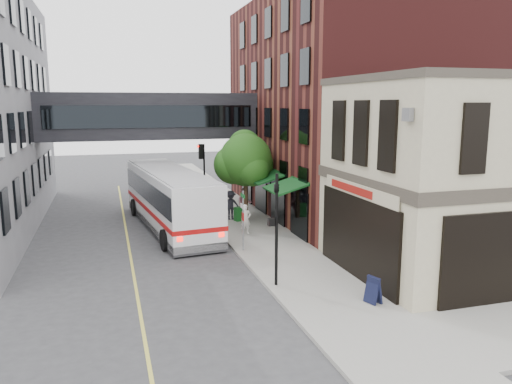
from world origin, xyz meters
TOP-DOWN VIEW (x-y plane):
  - ground at (0.00, 0.00)m, footprint 120.00×120.00m
  - sidewalk_main at (2.00, 14.00)m, footprint 4.00×60.00m
  - corner_building at (8.97, 2.00)m, footprint 10.19×8.12m
  - brick_building at (9.98, 15.00)m, footprint 13.76×18.00m
  - skyway_bridge at (-3.00, 18.00)m, footprint 14.00×3.18m
  - traffic_signal_near at (0.37, 2.00)m, footprint 0.44×0.22m
  - traffic_signal_far at (0.26, 17.00)m, footprint 0.53×0.28m
  - street_sign_pole at (0.39, 7.00)m, footprint 0.08×0.75m
  - street_tree at (2.19, 13.22)m, footprint 3.80×3.20m
  - lane_marking at (-5.00, 10.00)m, footprint 0.12×40.00m
  - bus at (-2.43, 13.29)m, footprint 4.25×12.90m
  - pedestrian_a at (1.36, 10.00)m, footprint 0.66×0.48m
  - pedestrian_b at (2.30, 13.72)m, footprint 1.00×0.81m
  - pedestrian_c at (1.41, 13.68)m, footprint 1.22×0.75m
  - newspaper_box at (1.75, 13.14)m, footprint 0.52×0.49m
  - sandwich_board at (3.18, -0.76)m, footprint 0.52×0.64m

SIDE VIEW (x-z plane):
  - ground at x=0.00m, z-range 0.00..0.00m
  - lane_marking at x=-5.00m, z-range 0.00..0.01m
  - sidewalk_main at x=2.00m, z-range 0.00..0.15m
  - newspaper_box at x=1.75m, z-range 0.15..1.01m
  - sandwich_board at x=3.18m, z-range 0.15..1.15m
  - pedestrian_a at x=1.36m, z-range 0.15..1.81m
  - pedestrian_c at x=1.41m, z-range 0.15..1.98m
  - pedestrian_b at x=2.30m, z-range 0.15..2.07m
  - bus at x=-2.43m, z-range 0.21..3.61m
  - street_sign_pole at x=0.39m, z-range 0.43..3.43m
  - traffic_signal_near at x=0.37m, z-range 0.68..5.28m
  - traffic_signal_far at x=0.26m, z-range 1.09..5.59m
  - street_tree at x=2.19m, z-range 1.11..6.71m
  - corner_building at x=8.97m, z-range -0.01..8.44m
  - skyway_bridge at x=-3.00m, z-range 5.00..8.00m
  - brick_building at x=9.98m, z-range -0.01..13.99m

